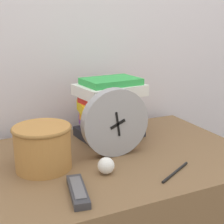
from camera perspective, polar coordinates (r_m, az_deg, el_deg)
The scene contains 7 objects.
wall_back at distance 1.34m, azimuth -9.08°, elevation 17.93°, with size 6.00×0.04×2.40m.
desk_clock at distance 1.04m, azimuth 0.63°, elevation -1.95°, with size 0.23×0.04×0.23m.
book_stack at distance 1.21m, azimuth -0.42°, elevation 0.63°, with size 0.26×0.22×0.24m.
basket at distance 0.98m, azimuth -12.54°, elevation -6.02°, with size 0.18×0.18×0.14m.
tv_remote at distance 0.85m, azimuth -6.27°, elevation -14.15°, with size 0.07×0.16×0.02m.
crumpled_paper_ball at distance 0.95m, azimuth -1.09°, elevation -9.78°, with size 0.05×0.05×0.05m.
pen at distance 0.97m, azimuth 11.50°, elevation -10.70°, with size 0.14×0.08×0.01m.
Camera 1 is at (-0.37, -0.59, 1.15)m, focal length 50.00 mm.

